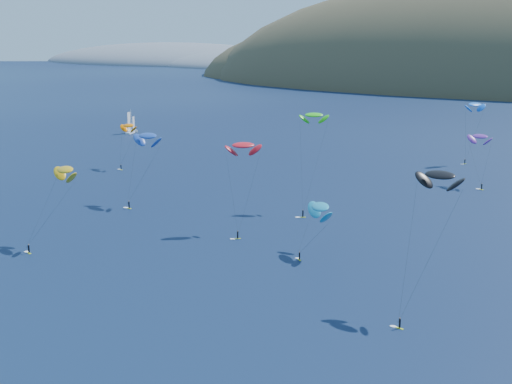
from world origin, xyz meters
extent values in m
ellipsoid|color=#3D3526|center=(-140.00, 590.00, -7.20)|extent=(340.00, 240.00, 120.00)
ellipsoid|color=slate|center=(-480.00, 760.00, -3.60)|extent=(400.00, 240.00, 60.00)
ellipsoid|color=slate|center=(-340.00, 720.00, -2.64)|extent=(240.00, 180.00, 44.00)
cube|color=white|center=(-109.43, 190.49, 0.34)|extent=(3.69, 7.58, 0.88)
cylinder|color=white|center=(-109.43, 190.98, 5.47)|extent=(0.14, 0.14, 10.26)
cube|color=#B3CB16|center=(-60.47, 122.15, 0.04)|extent=(1.44, 0.75, 0.08)
cylinder|color=black|center=(-60.47, 122.15, 0.91)|extent=(0.32, 0.32, 1.48)
sphere|color=#8C6047|center=(-60.47, 122.15, 1.77)|extent=(0.25, 0.25, 0.25)
ellipsoid|color=#FF7500|center=(-60.49, 126.97, 14.05)|extent=(8.05, 5.27, 4.13)
cube|color=#B3CB16|center=(-21.10, 42.71, 0.04)|extent=(1.50, 0.96, 0.08)
cylinder|color=black|center=(-21.10, 42.71, 0.95)|extent=(0.34, 0.34, 1.55)
sphere|color=#8C6047|center=(-21.10, 42.71, 1.85)|extent=(0.26, 0.26, 0.26)
ellipsoid|color=gold|center=(-18.96, 52.38, 16.12)|extent=(9.33, 6.96, 4.72)
cube|color=#B3CB16|center=(16.94, 95.31, 0.04)|extent=(1.49, 1.08, 0.08)
cylinder|color=black|center=(16.94, 95.31, 0.96)|extent=(0.34, 0.34, 1.57)
sphere|color=#8C6047|center=(16.94, 95.31, 1.87)|extent=(0.26, 0.26, 0.26)
ellipsoid|color=#24D014|center=(14.59, 106.52, 23.90)|extent=(7.80, 6.29, 3.96)
cube|color=#B3CB16|center=(36.64, 185.66, 0.04)|extent=(1.07, 1.29, 0.07)
cylinder|color=black|center=(36.64, 185.66, 0.86)|extent=(0.31, 0.31, 1.40)
sphere|color=#8C6047|center=(36.64, 185.66, 1.67)|extent=(0.23, 0.23, 0.23)
ellipsoid|color=blue|center=(38.12, 188.97, 20.09)|extent=(7.92, 8.94, 4.60)
cube|color=#B3CB16|center=(29.95, 64.98, 0.04)|extent=(1.17, 1.18, 0.07)
cylinder|color=black|center=(29.95, 64.98, 0.85)|extent=(0.30, 0.30, 1.38)
sphere|color=#8C6047|center=(29.95, 64.98, 1.65)|extent=(0.23, 0.23, 0.23)
ellipsoid|color=#1687B1|center=(31.63, 71.12, 9.85)|extent=(9.66, 9.69, 5.21)
cube|color=#B3CB16|center=(49.60, 147.43, 0.04)|extent=(1.48, 0.99, 0.08)
cylinder|color=black|center=(49.60, 147.43, 0.94)|extent=(0.34, 0.34, 1.54)
sphere|color=#8C6047|center=(49.60, 147.43, 1.84)|extent=(0.26, 0.26, 0.26)
ellipsoid|color=#642695|center=(46.92, 153.97, 14.45)|extent=(8.72, 6.70, 4.41)
cube|color=#B3CB16|center=(57.54, 41.91, 0.04)|extent=(1.37, 0.66, 0.07)
cylinder|color=black|center=(57.54, 41.91, 0.86)|extent=(0.31, 0.31, 1.41)
sphere|color=#8C6047|center=(57.54, 41.91, 1.68)|extent=(0.24, 0.24, 0.24)
ellipsoid|color=black|center=(59.59, 53.74, 22.32)|extent=(8.60, 5.38, 4.45)
cube|color=#B3CB16|center=(11.79, 71.95, 0.04)|extent=(1.32, 1.23, 0.08)
cylinder|color=black|center=(11.79, 71.95, 0.92)|extent=(0.33, 0.33, 1.50)
sphere|color=#8C6047|center=(11.79, 71.95, 1.79)|extent=(0.25, 0.25, 0.25)
ellipsoid|color=red|center=(8.94, 79.80, 19.57)|extent=(8.40, 8.00, 4.43)
cube|color=#B3CB16|center=(-26.16, 82.31, 0.04)|extent=(1.59, 0.75, 0.08)
cylinder|color=black|center=(-26.16, 82.31, 1.01)|extent=(0.36, 0.36, 1.64)
sphere|color=#8C6047|center=(-26.16, 82.31, 1.96)|extent=(0.28, 0.28, 0.28)
ellipsoid|color=#1A3F9D|center=(-25.59, 90.47, 17.87)|extent=(10.12, 6.20, 5.26)
camera|label=1|loc=(86.14, -58.98, 45.31)|focal=50.00mm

